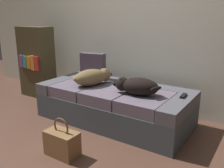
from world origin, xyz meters
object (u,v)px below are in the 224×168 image
dog_tan (93,77)px  bookshelf (37,62)px  tv_remote (183,96)px  dog_dark (137,86)px  couch (114,104)px  handbag (62,143)px  throw_pillow (93,66)px

dog_tan → bookshelf: size_ratio=0.52×
tv_remote → dog_tan: bearing=-175.1°
dog_dark → couch: bearing=163.3°
dog_dark → bookshelf: bookshelf is taller
couch → dog_dark: size_ratio=3.31×
dog_dark → handbag: bearing=-111.8°
couch → throw_pillow: throw_pillow is taller
dog_tan → throw_pillow: bearing=127.8°
handbag → bookshelf: bookshelf is taller
tv_remote → handbag: 1.34m
couch → tv_remote: (0.81, 0.10, 0.23)m
dog_tan → throw_pillow: (-0.22, 0.29, 0.07)m
dog_dark → tv_remote: bearing=24.7°
dog_dark → bookshelf: 1.95m
bookshelf → tv_remote: bearing=-1.3°
couch → dog_tan: size_ratio=3.22×
dog_tan → handbag: 1.01m
handbag → bookshelf: bearing=145.6°
couch → bookshelf: 1.61m
dog_dark → throw_pillow: size_ratio=1.63×
handbag → dog_tan: bearing=109.0°
handbag → couch: bearing=91.6°
dog_tan → dog_dark: (0.63, -0.05, -0.00)m
couch → throw_pillow: (-0.50, 0.23, 0.39)m
couch → throw_pillow: 0.67m
dog_dark → bookshelf: size_ratio=0.50×
dog_tan → handbag: dog_tan is taller
dog_dark → handbag: dog_dark is taller
throw_pillow → bookshelf: size_ratio=0.31×
dog_tan → bookshelf: bookshelf is taller
dog_dark → bookshelf: (-1.93, 0.26, 0.02)m
couch → tv_remote: tv_remote is taller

